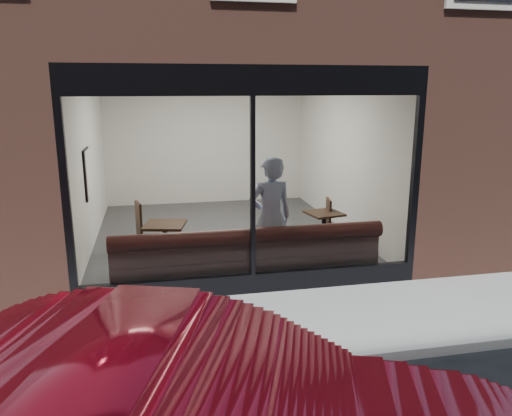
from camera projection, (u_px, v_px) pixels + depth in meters
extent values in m
plane|color=black|center=(291.00, 369.00, 5.30)|extent=(120.00, 120.00, 0.00)
cube|color=gray|center=(269.00, 325.00, 6.25)|extent=(40.00, 2.00, 0.01)
cube|color=gray|center=(292.00, 366.00, 5.24)|extent=(40.00, 0.10, 0.12)
cube|color=brown|center=(48.00, 144.00, 11.79)|extent=(2.50, 12.00, 3.20)
cube|color=brown|center=(346.00, 138.00, 13.27)|extent=(2.50, 12.00, 3.20)
cube|color=brown|center=(195.00, 131.00, 15.38)|extent=(5.00, 6.00, 3.20)
plane|color=#2D2D30|center=(224.00, 234.00, 10.05)|extent=(6.00, 6.00, 0.00)
plane|color=white|center=(221.00, 72.00, 9.30)|extent=(6.00, 6.00, 0.00)
plane|color=silver|center=(206.00, 141.00, 12.52)|extent=(5.00, 0.00, 5.00)
plane|color=silver|center=(89.00, 160.00, 9.18)|extent=(0.00, 6.00, 6.00)
plane|color=silver|center=(344.00, 153.00, 10.17)|extent=(0.00, 6.00, 6.00)
cube|color=black|center=(253.00, 283.00, 7.21)|extent=(5.00, 0.10, 0.30)
cube|color=black|center=(252.00, 80.00, 6.54)|extent=(5.00, 0.10, 0.40)
cube|color=black|center=(253.00, 188.00, 6.88)|extent=(0.06, 0.10, 2.50)
plane|color=white|center=(253.00, 189.00, 6.85)|extent=(4.80, 0.00, 4.80)
cube|color=#321712|center=(248.00, 269.00, 7.58)|extent=(4.00, 0.55, 0.45)
imported|color=#9CAECF|center=(270.00, 217.00, 7.71)|extent=(0.74, 0.53, 1.90)
cube|color=black|center=(165.00, 225.00, 8.07)|extent=(0.76, 0.76, 0.04)
cube|color=black|center=(324.00, 213.00, 8.80)|extent=(0.67, 0.67, 0.04)
cube|color=black|center=(129.00, 242.00, 8.82)|extent=(0.46, 0.46, 0.04)
cube|color=black|center=(317.00, 237.00, 9.14)|extent=(0.45, 0.45, 0.04)
cube|color=white|center=(88.00, 174.00, 8.72)|extent=(0.02, 0.62, 0.82)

